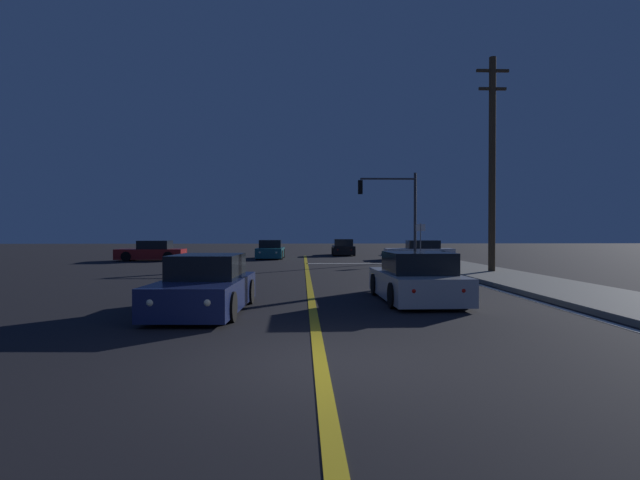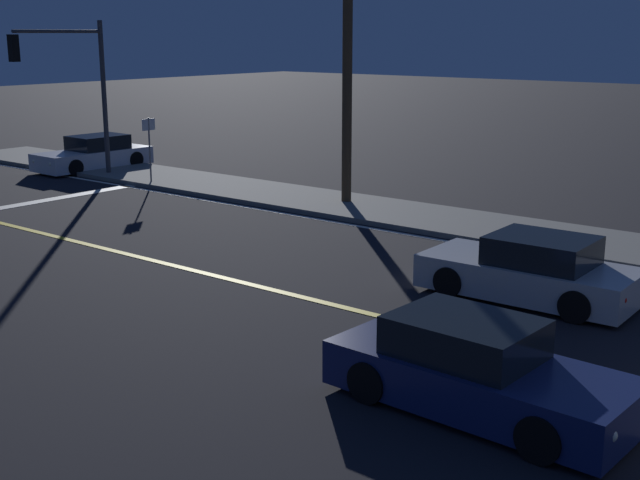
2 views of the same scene
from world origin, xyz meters
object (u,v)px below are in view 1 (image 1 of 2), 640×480
at_px(car_lead_oncoming_black, 343,248).
at_px(car_mid_block_silver, 416,280).
at_px(car_distant_tail_teal, 271,250).
at_px(street_sign_corner, 421,237).
at_px(car_far_approaching_white, 420,251).
at_px(car_following_oncoming_navy, 206,287).
at_px(traffic_signal_near_right, 395,202).
at_px(car_parked_curb_red, 152,252).
at_px(utility_pole_right, 492,163).

xyz_separation_m(car_lead_oncoming_black, car_mid_block_silver, (-0.30, -28.20, 0.00)).
bearing_deg(car_distant_tail_teal, street_sign_corner, 145.42).
xyz_separation_m(car_far_approaching_white, street_sign_corner, (-1.04, -4.62, 1.04)).
height_order(car_lead_oncoming_black, street_sign_corner, street_sign_corner).
distance_m(car_distant_tail_teal, car_mid_block_silver, 23.68).
bearing_deg(car_distant_tail_teal, car_far_approaching_white, 169.79).
bearing_deg(car_lead_oncoming_black, car_distant_tail_teal, -136.02).
bearing_deg(car_following_oncoming_navy, car_distant_tail_teal, -87.73).
distance_m(car_distant_tail_teal, traffic_signal_near_right, 9.70).
relative_size(car_mid_block_silver, traffic_signal_near_right, 0.76).
bearing_deg(car_mid_block_silver, car_far_approaching_white, 75.37).
bearing_deg(car_far_approaching_white, car_mid_block_silver, 168.58).
height_order(car_following_oncoming_navy, car_lead_oncoming_black, same).
relative_size(car_parked_curb_red, car_lead_oncoming_black, 0.96).
height_order(car_far_approaching_white, car_lead_oncoming_black, same).
relative_size(car_distant_tail_teal, car_lead_oncoming_black, 0.95).
relative_size(car_far_approaching_white, car_distant_tail_teal, 1.08).
bearing_deg(car_following_oncoming_navy, car_parked_curb_red, -68.50).
distance_m(traffic_signal_near_right, utility_pole_right, 10.81).
height_order(car_parked_curb_red, car_mid_block_silver, same).
height_order(car_distant_tail_teal, car_parked_curb_red, same).
bearing_deg(street_sign_corner, car_lead_oncoming_black, 107.19).
bearing_deg(car_far_approaching_white, street_sign_corner, 169.34).
height_order(car_far_approaching_white, car_parked_curb_red, same).
xyz_separation_m(car_distant_tail_teal, car_lead_oncoming_black, (5.66, 5.13, 0.00)).
xyz_separation_m(car_parked_curb_red, car_lead_oncoming_black, (13.37, 7.73, -0.00)).
distance_m(car_mid_block_silver, street_sign_corner, 16.88).
relative_size(traffic_signal_near_right, street_sign_corner, 2.38).
height_order(car_following_oncoming_navy, utility_pole_right, utility_pole_right).
bearing_deg(traffic_signal_near_right, car_distant_tail_teal, -25.18).
bearing_deg(car_distant_tail_teal, traffic_signal_near_right, 155.90).
bearing_deg(utility_pole_right, car_mid_block_silver, -121.64).
height_order(car_far_approaching_white, utility_pole_right, utility_pole_right).
xyz_separation_m(car_following_oncoming_navy, street_sign_corner, (9.34, 18.00, 1.04)).
distance_m(car_following_oncoming_navy, car_mid_block_silver, 5.62).
bearing_deg(traffic_signal_near_right, street_sign_corner, 110.53).
relative_size(car_far_approaching_white, car_parked_curb_red, 1.07).
bearing_deg(car_following_oncoming_navy, traffic_signal_near_right, -109.41).
bearing_deg(utility_pole_right, car_distant_tail_teal, 126.74).
bearing_deg(car_mid_block_silver, utility_pole_right, 57.12).
relative_size(car_parked_curb_red, traffic_signal_near_right, 0.76).
relative_size(car_far_approaching_white, car_following_oncoming_navy, 1.04).
bearing_deg(traffic_signal_near_right, car_parked_curb_red, -4.63).
bearing_deg(car_parked_curb_red, traffic_signal_near_right, -94.98).
xyz_separation_m(traffic_signal_near_right, utility_pole_right, (2.45, -10.47, 1.15)).
xyz_separation_m(car_following_oncoming_navy, traffic_signal_near_right, (8.29, 20.80, 3.25)).
bearing_deg(car_parked_curb_red, street_sign_corner, -103.87).
bearing_deg(car_mid_block_silver, street_sign_corner, 75.16).
bearing_deg(car_distant_tail_teal, car_following_oncoming_navy, 91.04).
relative_size(car_mid_block_silver, utility_pole_right, 0.46).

